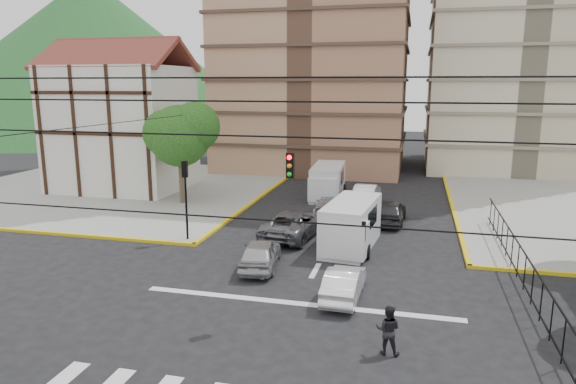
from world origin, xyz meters
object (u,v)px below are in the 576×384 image
(traffic_light_nw, at_px, (186,187))
(car_silver_front_left, at_px, (260,253))
(pedestrian_crosswalk, at_px, (388,330))
(car_white_front_right, at_px, (344,283))
(van_right_lane, at_px, (351,227))
(van_left_lane, at_px, (327,182))

(traffic_light_nw, relative_size, car_silver_front_left, 1.06)
(car_silver_front_left, relative_size, pedestrian_crosswalk, 2.48)
(traffic_light_nw, bearing_deg, car_white_front_right, -30.34)
(van_right_lane, bearing_deg, pedestrian_crosswalk, -70.25)
(van_left_lane, height_order, car_silver_front_left, van_left_lane)
(van_left_lane, distance_m, car_white_front_right, 18.82)
(van_right_lane, distance_m, van_left_lane, 12.40)
(car_silver_front_left, bearing_deg, car_white_front_right, 141.72)
(van_left_lane, bearing_deg, car_silver_front_left, -94.86)
(pedestrian_crosswalk, bearing_deg, van_right_lane, -71.91)
(van_left_lane, bearing_deg, traffic_light_nw, -116.85)
(traffic_light_nw, height_order, van_right_lane, traffic_light_nw)
(car_white_front_right, height_order, pedestrian_crosswalk, pedestrian_crosswalk)
(car_silver_front_left, relative_size, car_white_front_right, 1.06)
(car_white_front_right, distance_m, pedestrian_crosswalk, 4.58)
(van_left_lane, height_order, pedestrian_crosswalk, van_left_lane)
(van_right_lane, distance_m, pedestrian_crosswalk, 10.89)
(traffic_light_nw, relative_size, car_white_front_right, 1.13)
(van_right_lane, height_order, car_white_front_right, van_right_lane)
(van_right_lane, relative_size, pedestrian_crosswalk, 3.48)
(car_white_front_right, bearing_deg, traffic_light_nw, -28.90)
(car_white_front_right, bearing_deg, van_left_lane, -76.85)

